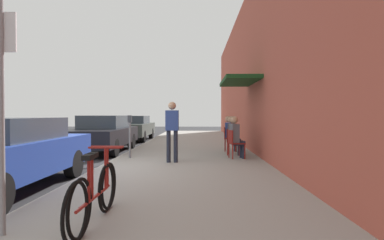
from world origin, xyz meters
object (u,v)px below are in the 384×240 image
at_px(parking_meter, 130,133).
at_px(bicycle_0, 96,193).
at_px(seated_patron_0, 236,136).
at_px(seated_patron_2, 230,132).
at_px(street_sign, 2,98).
at_px(cafe_chair_0, 234,142).
at_px(pedestrian_standing, 172,127).
at_px(cafe_chair_1, 231,140).
at_px(bicycle_1, 93,196).
at_px(parked_car_2, 134,127).
at_px(seated_patron_1, 233,134).
at_px(cafe_chair_2, 228,137).
at_px(parked_car_0, 2,153).
at_px(parked_car_1, 104,133).

distance_m(parking_meter, bicycle_0, 5.71).
relative_size(seated_patron_0, seated_patron_2, 1.00).
height_order(street_sign, cafe_chair_0, street_sign).
bearing_deg(seated_patron_2, seated_patron_0, -89.99).
height_order(bicycle_0, pedestrian_standing, pedestrian_standing).
bearing_deg(seated_patron_0, cafe_chair_1, 94.33).
bearing_deg(street_sign, seated_patron_0, 60.89).
distance_m(bicycle_1, cafe_chair_1, 6.90).
height_order(parking_meter, cafe_chair_1, parking_meter).
height_order(parked_car_2, seated_patron_0, seated_patron_0).
xyz_separation_m(bicycle_1, seated_patron_1, (2.43, 6.47, 0.34)).
distance_m(cafe_chair_0, seated_patron_0, 0.20).
bearing_deg(cafe_chair_2, seated_patron_0, -88.16).
height_order(parked_car_0, bicycle_1, parked_car_0).
xyz_separation_m(bicycle_0, seated_patron_1, (2.44, 6.34, 0.34)).
height_order(parked_car_0, parked_car_1, parked_car_1).
distance_m(street_sign, cafe_chair_0, 6.90).
bearing_deg(parking_meter, cafe_chair_0, -1.34).
height_order(cafe_chair_0, pedestrian_standing, pedestrian_standing).
relative_size(bicycle_1, pedestrian_standing, 1.01).
height_order(parked_car_0, seated_patron_1, seated_patron_1).
height_order(seated_patron_1, pedestrian_standing, pedestrian_standing).
xyz_separation_m(parked_car_1, seated_patron_0, (4.84, -2.38, 0.08)).
bearing_deg(pedestrian_standing, seated_patron_1, 40.16).
distance_m(bicycle_1, pedestrian_standing, 4.94).
relative_size(parking_meter, bicycle_0, 0.77).
bearing_deg(parked_car_0, seated_patron_0, 37.46).
distance_m(parked_car_0, parked_car_1, 6.09).
xyz_separation_m(bicycle_1, cafe_chair_1, (2.37, 6.48, 0.14)).
bearing_deg(seated_patron_2, seated_patron_1, -89.99).
height_order(parked_car_1, street_sign, street_sign).
bearing_deg(parked_car_1, cafe_chair_0, -26.60).
bearing_deg(parked_car_0, seated_patron_2, 49.04).
relative_size(bicycle_1, cafe_chair_2, 1.97).
xyz_separation_m(parking_meter, seated_patron_1, (3.29, 0.71, -0.07)).
bearing_deg(bicycle_0, parking_meter, 98.59).
bearing_deg(bicycle_1, seated_patron_0, 66.93).
height_order(parking_meter, bicycle_0, parking_meter).
bearing_deg(seated_patron_0, street_sign, -119.11).
xyz_separation_m(cafe_chair_0, cafe_chair_2, (-0.00, 1.88, 0.00)).
bearing_deg(parked_car_0, bicycle_0, -37.72).
bearing_deg(cafe_chair_2, cafe_chair_0, -89.97).
bearing_deg(cafe_chair_0, street_sign, -118.72).
height_order(seated_patron_1, cafe_chair_2, seated_patron_1).
relative_size(parked_car_2, bicycle_1, 2.57).
bearing_deg(parking_meter, parked_car_0, -112.34).
bearing_deg(seated_patron_0, bicycle_0, -113.66).
bearing_deg(cafe_chair_1, parking_meter, -167.45).
height_order(seated_patron_0, cafe_chair_1, seated_patron_0).
distance_m(parking_meter, bicycle_1, 5.84).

